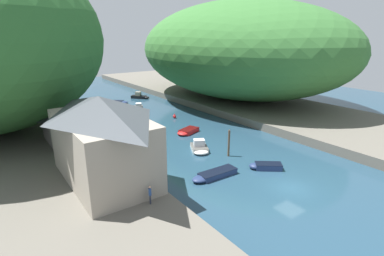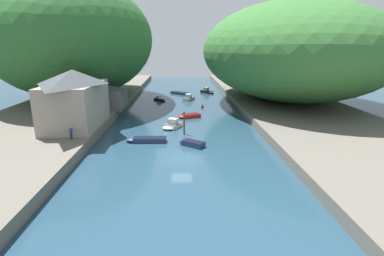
{
  "view_description": "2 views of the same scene",
  "coord_description": "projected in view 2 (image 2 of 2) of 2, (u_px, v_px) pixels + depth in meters",
  "views": [
    {
      "loc": [
        -24.57,
        -16.46,
        15.3
      ],
      "look_at": [
        -0.06,
        17.65,
        2.04
      ],
      "focal_mm": 28.0,
      "sensor_mm": 36.0,
      "label": 1
    },
    {
      "loc": [
        0.02,
        -33.71,
        13.21
      ],
      "look_at": [
        1.67,
        10.45,
        0.91
      ],
      "focal_mm": 28.0,
      "sensor_mm": 36.0,
      "label": 2
    }
  ],
  "objects": [
    {
      "name": "boat_yellow_tender",
      "position": [
        160.0,
        99.0,
        73.09
      ],
      "size": [
        3.31,
        3.78,
        1.17
      ],
      "rotation": [
        0.0,
        0.0,
        3.81
      ],
      "color": "black",
      "rests_on": "water_surface"
    },
    {
      "name": "left_bank",
      "position": [
        73.0,
        106.0,
        63.86
      ],
      "size": [
        22.0,
        120.0,
        1.33
      ],
      "color": "#666056",
      "rests_on": "ground"
    },
    {
      "name": "boathouse_shed",
      "position": [
        105.0,
        96.0,
        58.02
      ],
      "size": [
        7.75,
        8.42,
        4.57
      ],
      "color": "slate",
      "rests_on": "left_bank"
    },
    {
      "name": "hillside_right",
      "position": [
        290.0,
        51.0,
        65.7
      ],
      "size": [
        38.2,
        53.49,
        21.03
      ],
      "color": "#387033",
      "rests_on": "right_bank"
    },
    {
      "name": "water_surface",
      "position": [
        181.0,
        108.0,
        64.87
      ],
      "size": [
        130.0,
        130.0,
        0.0
      ],
      "primitive_type": "plane",
      "color": "#234256",
      "rests_on": "ground"
    },
    {
      "name": "boat_white_cruiser",
      "position": [
        145.0,
        140.0,
        42.11
      ],
      "size": [
        5.72,
        1.74,
        0.65
      ],
      "rotation": [
        0.0,
        0.0,
        1.55
      ],
      "color": "navy",
      "rests_on": "water_surface"
    },
    {
      "name": "boat_mid_channel",
      "position": [
        188.0,
        116.0,
        56.22
      ],
      "size": [
        4.57,
        3.22,
        0.64
      ],
      "rotation": [
        0.0,
        0.0,
        1.93
      ],
      "color": "red",
      "rests_on": "water_surface"
    },
    {
      "name": "boat_far_right_bank",
      "position": [
        182.0,
        93.0,
        82.83
      ],
      "size": [
        6.34,
        5.88,
        0.54
      ],
      "rotation": [
        0.0,
        0.0,
        4.0
      ],
      "color": "navy",
      "rests_on": "water_surface"
    },
    {
      "name": "boat_open_rowboat",
      "position": [
        189.0,
        98.0,
        74.4
      ],
      "size": [
        3.5,
        5.09,
        1.53
      ],
      "rotation": [
        0.0,
        0.0,
        5.86
      ],
      "color": "silver",
      "rests_on": "water_surface"
    },
    {
      "name": "channel_buoy_near",
      "position": [
        202.0,
        106.0,
        64.82
      ],
      "size": [
        0.63,
        0.63,
        0.94
      ],
      "color": "red",
      "rests_on": "water_surface"
    },
    {
      "name": "boat_moored_right",
      "position": [
        191.0,
        143.0,
        40.58
      ],
      "size": [
        3.84,
        3.44,
        0.71
      ],
      "rotation": [
        0.0,
        0.0,
        0.9
      ],
      "color": "navy",
      "rests_on": "water_surface"
    },
    {
      "name": "waterfront_building",
      "position": [
        75.0,
        98.0,
        44.31
      ],
      "size": [
        7.43,
        13.68,
        8.44
      ],
      "color": "gray",
      "rests_on": "left_bank"
    },
    {
      "name": "person_on_quay",
      "position": [
        71.0,
        132.0,
        38.71
      ],
      "size": [
        0.35,
        0.44,
        1.69
      ],
      "rotation": [
        0.0,
        0.0,
        1.18
      ],
      "color": "#282D3D",
      "rests_on": "left_bank"
    },
    {
      "name": "boat_red_skiff",
      "position": [
        172.0,
        125.0,
        49.09
      ],
      "size": [
        3.6,
        4.36,
        1.51
      ],
      "rotation": [
        0.0,
        0.0,
        2.67
      ],
      "color": "silver",
      "rests_on": "water_surface"
    },
    {
      "name": "boat_far_upstream",
      "position": [
        208.0,
        92.0,
        84.36
      ],
      "size": [
        4.02,
        4.53,
        1.64
      ],
      "rotation": [
        0.0,
        0.0,
        3.81
      ],
      "color": "black",
      "rests_on": "water_surface"
    },
    {
      "name": "mooring_post_nearest",
      "position": [
        184.0,
        123.0,
        45.35
      ],
      "size": [
        0.27,
        0.27,
        3.62
      ],
      "color": "brown",
      "rests_on": "water_surface"
    },
    {
      "name": "right_bank",
      "position": [
        286.0,
        104.0,
        65.52
      ],
      "size": [
        22.0,
        120.0,
        1.33
      ],
      "color": "#666056",
      "rests_on": "ground"
    },
    {
      "name": "hillside_left",
      "position": [
        75.0,
        39.0,
        68.74
      ],
      "size": [
        34.99,
        48.99,
        26.22
      ],
      "color": "#2D662D",
      "rests_on": "left_bank"
    }
  ]
}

